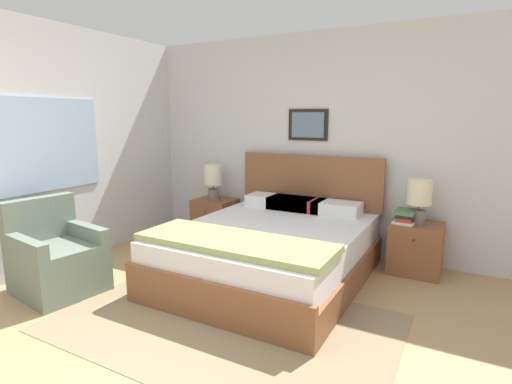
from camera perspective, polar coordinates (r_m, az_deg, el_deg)
name	(u,v)px	position (r m, az deg, el deg)	size (l,w,h in m)	color
wall_back	(318,144)	(4.90, 8.86, 6.83)	(6.95, 0.09, 2.60)	silver
wall_left	(79,145)	(5.00, -24.01, 6.11)	(0.08, 5.42, 2.60)	silver
area_rug_main	(224,323)	(3.36, -4.65, -18.13)	(2.64, 1.71, 0.01)	#897556
bed	(272,248)	(4.10, 2.28, -8.03)	(1.76, 2.16, 1.17)	brown
armchair	(56,260)	(4.23, -26.63, -8.67)	(0.80, 0.76, 0.87)	slate
nightstand_near_window	(215,219)	(5.41, -5.87, -3.84)	(0.52, 0.46, 0.54)	brown
nightstand_by_door	(416,248)	(4.54, 21.83, -7.45)	(0.52, 0.46, 0.54)	brown
table_lamp_near_window	(213,178)	(5.30, -6.12, 2.00)	(0.24, 0.24, 0.46)	slate
table_lamp_by_door	(419,196)	(4.40, 22.31, -0.55)	(0.24, 0.24, 0.46)	slate
book_thick_bottom	(405,222)	(4.43, 20.53, -3.99)	(0.24, 0.28, 0.03)	silver
book_hardcover_middle	(405,219)	(4.43, 20.56, -3.57)	(0.15, 0.25, 0.04)	#B7332D
book_novel_upper	(406,215)	(4.42, 20.59, -3.11)	(0.19, 0.26, 0.04)	#232328
book_slim_near_top	(406,212)	(4.41, 20.62, -2.64)	(0.23, 0.28, 0.04)	#4C7551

